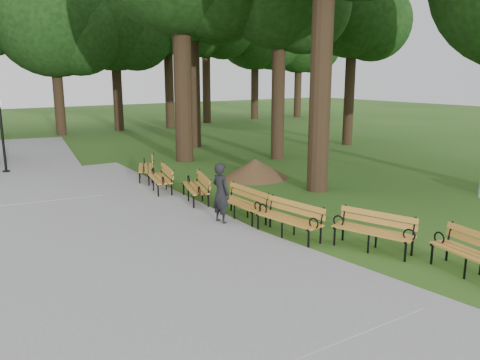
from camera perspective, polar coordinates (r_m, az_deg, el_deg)
ground at (r=12.47m, az=2.19°, el=-5.70°), size 100.00×100.00×0.00m
path at (r=13.43m, az=-19.75°, el=-4.97°), size 12.00×38.00×0.06m
person at (r=12.63m, az=-2.29°, el=-1.60°), size 0.47×0.65×1.64m
lamp_post at (r=21.09m, az=-26.54°, el=6.40°), size 0.32×0.32×2.92m
dirt_mound at (r=18.19m, az=1.78°, el=1.37°), size 2.28×2.28×0.75m
bench_0 at (r=10.48m, az=26.06°, el=-8.08°), size 0.93×1.98×0.88m
bench_1 at (r=11.20m, az=15.50°, el=-5.94°), size 1.20×2.00×0.88m
bench_2 at (r=11.71m, az=5.76°, el=-4.71°), size 0.89×1.97×0.88m
bench_3 at (r=13.07m, az=0.13°, el=-2.81°), size 0.65×1.90×0.88m
bench_4 at (r=14.88m, az=-5.34°, el=-0.96°), size 1.19×2.00×0.88m
bench_5 at (r=16.35m, az=-9.53°, el=0.16°), size 1.07×2.00×0.88m
bench_6 at (r=18.33m, az=-11.15°, el=1.43°), size 1.35×2.00×0.88m
lawn_tree_5 at (r=27.64m, az=13.34°, el=19.43°), size 5.47×5.47×10.14m
tree_backdrop at (r=35.87m, az=-12.21°, el=18.66°), size 38.14×9.64×15.76m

